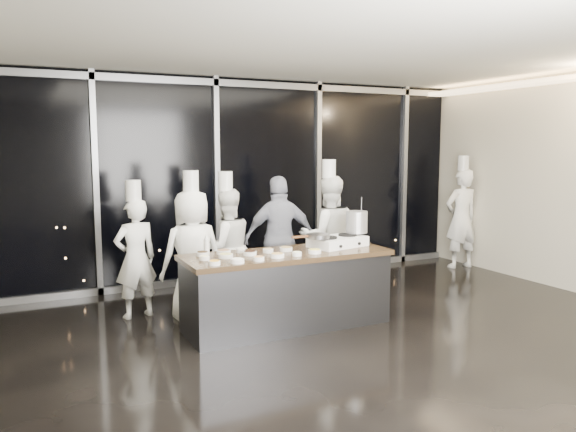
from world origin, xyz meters
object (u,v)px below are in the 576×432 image
(chef_far_left, at_px, (136,256))
(guest, at_px, (280,238))
(demo_counter, at_px, (287,289))
(stock_pot, at_px, (357,222))
(chef_center, at_px, (226,247))
(chef_side, at_px, (461,217))
(chef_left, at_px, (192,253))
(frying_pan, at_px, (317,236))
(chef_right, at_px, (328,236))
(stove, at_px, (338,241))

(chef_far_left, bearing_deg, guest, 166.64)
(demo_counter, relative_size, guest, 1.42)
(stock_pot, bearing_deg, guest, 122.82)
(demo_counter, distance_m, guest, 1.28)
(chef_center, xyz_separation_m, chef_side, (4.53, 0.45, 0.09))
(demo_counter, distance_m, chef_left, 1.27)
(demo_counter, height_order, chef_left, chef_left)
(frying_pan, distance_m, chef_center, 1.41)
(stock_pot, bearing_deg, chef_right, 86.66)
(chef_far_left, distance_m, chef_left, 0.72)
(chef_left, bearing_deg, frying_pan, 140.13)
(chef_side, bearing_deg, chef_right, 16.36)
(frying_pan, bearing_deg, stock_pot, 0.73)
(demo_counter, height_order, chef_far_left, chef_far_left)
(frying_pan, height_order, chef_center, chef_center)
(chef_center, bearing_deg, chef_left, 27.98)
(chef_left, height_order, chef_right, chef_right)
(stove, xyz_separation_m, chef_side, (3.46, 1.55, -0.07))
(chef_side, bearing_deg, stock_pot, 29.14)
(chef_left, bearing_deg, chef_center, -156.42)
(demo_counter, relative_size, chef_right, 1.26)
(chef_right, bearing_deg, chef_center, 5.12)
(demo_counter, relative_size, frying_pan, 4.77)
(chef_left, distance_m, chef_side, 5.17)
(demo_counter, relative_size, stove, 3.25)
(chef_far_left, relative_size, chef_left, 0.94)
(frying_pan, bearing_deg, guest, 75.92)
(stove, height_order, stock_pot, stock_pot)
(chef_left, xyz_separation_m, chef_right, (2.02, 0.13, 0.05))
(stock_pot, relative_size, chef_center, 0.15)
(frying_pan, xyz_separation_m, chef_right, (0.70, 0.95, -0.19))
(stock_pot, distance_m, chef_center, 1.77)
(stove, xyz_separation_m, frying_pan, (-0.33, -0.07, 0.10))
(stock_pot, xyz_separation_m, chef_side, (3.13, 1.47, -0.29))
(chef_side, bearing_deg, guest, 11.59)
(chef_right, bearing_deg, stock_pot, 100.36)
(chef_far_left, height_order, chef_center, chef_center)
(demo_counter, xyz_separation_m, chef_left, (-0.90, 0.82, 0.37))
(demo_counter, distance_m, stock_pot, 1.30)
(chef_far_left, distance_m, guest, 1.97)
(frying_pan, relative_size, chef_left, 0.28)
(chef_far_left, bearing_deg, chef_center, 167.71)
(stove, distance_m, guest, 1.10)
(stove, bearing_deg, demo_counter, 173.13)
(stock_pot, height_order, chef_left, chef_left)
(chef_right, bearing_deg, chef_far_left, 8.80)
(chef_center, relative_size, guest, 1.04)
(demo_counter, xyz_separation_m, stock_pot, (1.07, 0.16, 0.72))
(chef_center, bearing_deg, frying_pan, 118.83)
(chef_far_left, distance_m, chef_side, 5.75)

